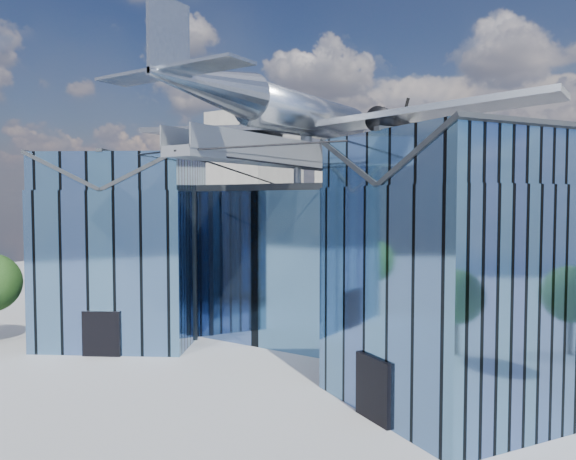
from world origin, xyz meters
The scene contains 4 objects.
ground_plane centered at (0.00, 0.00, 0.00)m, with size 120.00×120.00×0.00m, color gray.
museum centered at (0.00, 5.82, 5.54)m, with size 32.88×24.50×17.60m.
bg_towers centered at (1.45, 50.49, 10.01)m, with size 77.00×24.50×26.00m.
tree_side_w centered at (-28.31, 8.80, 3.84)m, with size 4.42×4.42×5.68m.
Camera 1 is at (17.94, -24.94, 8.90)m, focal length 35.00 mm.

